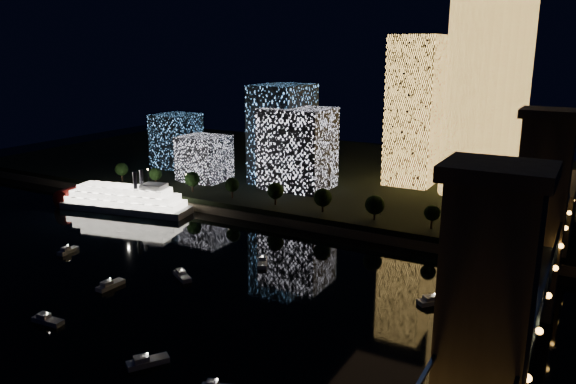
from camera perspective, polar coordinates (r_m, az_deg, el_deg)
name	(u,v)px	position (r m, az deg, el deg)	size (l,w,h in m)	color
ground	(193,336)	(133.16, -9.62, -14.19)	(520.00, 520.00, 0.00)	black
far_bank	(409,182)	(267.92, 12.18, 1.03)	(420.00, 160.00, 5.00)	black
seawall	(341,230)	(197.51, 5.37, -3.84)	(420.00, 6.00, 3.00)	#6B5E4C
tower_cylindrical	(486,92)	(236.72, 19.51, 9.59)	(34.00, 34.00, 82.75)	#FDB951
tower_rectangular	(414,111)	(248.97, 12.65, 8.01)	(19.97, 19.97, 63.53)	#FDB951
midrise_blocks	(260,142)	(251.66, -2.86, 5.08)	(97.12, 39.50, 42.77)	silver
truss_bridge	(505,333)	(105.33, 21.14, -13.20)	(13.00, 266.00, 50.00)	navy
riverboat	(120,199)	(233.87, -16.73, -0.73)	(58.98, 22.49, 17.43)	silver
motorboats	(187,305)	(145.78, -10.26, -11.20)	(127.27, 67.16, 2.78)	silver
esplanade_trees	(290,193)	(210.27, 0.16, -0.09)	(166.41, 6.88, 8.94)	black
street_lamps	(274,190)	(220.58, -1.39, 0.22)	(132.70, 0.70, 5.65)	black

